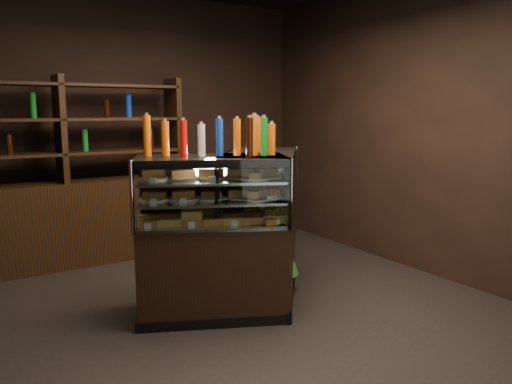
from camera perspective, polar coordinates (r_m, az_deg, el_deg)
ground at (r=4.09m, az=-6.53°, el=-14.43°), size 5.00×5.00×0.00m
room_shell at (r=3.76m, az=-7.09°, el=13.80°), size 5.02×5.02×3.01m
display_case at (r=4.24m, az=-2.10°, el=-7.17°), size 1.81×1.31×1.30m
food_display at (r=4.11m, az=-2.11°, el=0.14°), size 1.51×0.97×0.41m
bottles_top at (r=4.07m, az=-2.21°, el=6.35°), size 1.34×0.83×0.30m
potted_conifer at (r=4.56m, az=2.79°, el=-6.33°), size 0.34×0.34×0.73m
back_shelving at (r=5.64m, az=-20.95°, el=-1.92°), size 2.57×0.46×2.00m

